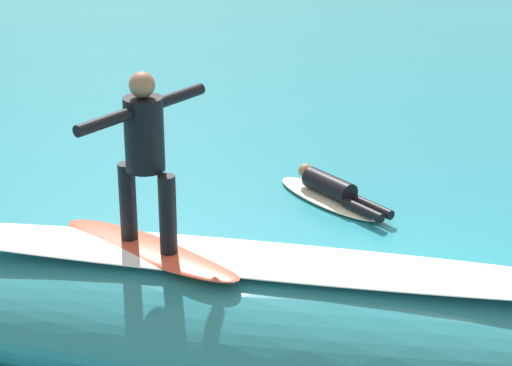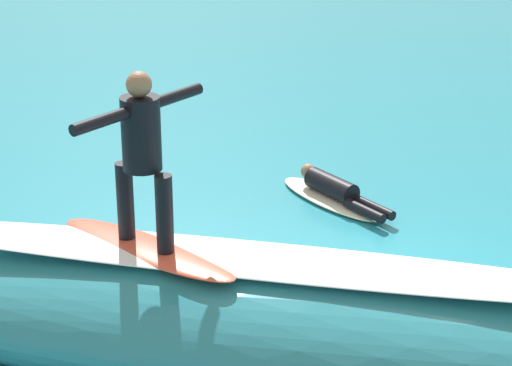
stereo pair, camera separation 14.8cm
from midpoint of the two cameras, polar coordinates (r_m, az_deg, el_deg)
name	(u,v)px [view 2 (the right image)]	position (r m, az deg, el deg)	size (l,w,h in m)	color
ground_plane	(396,305)	(11.13, 8.50, -7.03)	(120.00, 120.00, 0.00)	teal
wave_crest	(260,321)	(9.50, 0.66, -8.01)	(9.48, 2.29, 1.21)	teal
wave_foam_lip	(260,260)	(9.19, 0.67, -4.52)	(8.06, 0.80, 0.08)	white
surfboard_riding	(146,249)	(9.46, -5.94, -3.81)	(2.18, 0.52, 0.09)	#E0563D
surfer_riding	(142,147)	(9.06, -6.20, 2.11)	(0.67, 1.60, 1.70)	black
surfboard_paddling	(331,199)	(13.72, 4.70, -0.92)	(1.97, 0.58, 0.09)	#EAE5C6
surfer_paddling	(338,190)	(13.56, 5.09, -0.39)	(1.63, 1.01, 0.32)	black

